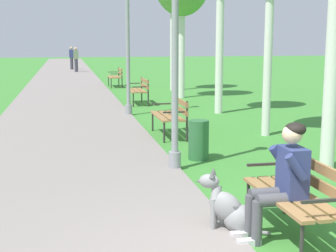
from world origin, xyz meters
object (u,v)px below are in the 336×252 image
at_px(lamp_post_near, 175,37).
at_px(pedestrian_distant, 76,60).
at_px(park_bench_near, 299,190).
at_px(lamp_post_mid, 128,27).
at_px(litter_bin, 199,140).
at_px(park_bench_mid, 171,113).
at_px(park_bench_far, 139,89).
at_px(person_seated_on_near_bench, 283,177).
at_px(dog_grey, 230,209).
at_px(park_bench_furthest, 116,75).
at_px(pedestrian_further_distant, 72,58).

xyz_separation_m(lamp_post_near, pedestrian_distant, (-0.99, 25.53, -1.29)).
distance_m(park_bench_near, pedestrian_distant, 28.57).
height_order(lamp_post_mid, litter_bin, lamp_post_mid).
bearing_deg(park_bench_mid, park_bench_far, 88.70).
bearing_deg(person_seated_on_near_bench, lamp_post_mid, 92.98).
relative_size(park_bench_far, lamp_post_mid, 0.32).
height_order(park_bench_mid, lamp_post_near, lamp_post_near).
bearing_deg(litter_bin, dog_grey, -99.30).
distance_m(park_bench_mid, pedestrian_distant, 22.77).
height_order(park_bench_far, lamp_post_mid, lamp_post_mid).
height_order(lamp_post_near, litter_bin, lamp_post_near).
bearing_deg(park_bench_furthest, pedestrian_distant, 98.20).
bearing_deg(litter_bin, park_bench_mid, 90.39).
distance_m(park_bench_mid, park_bench_far, 5.67).
distance_m(park_bench_far, person_seated_on_near_bench, 11.51).
relative_size(park_bench_far, dog_grey, 1.94).
height_order(dog_grey, lamp_post_near, lamp_post_near).
height_order(park_bench_near, park_bench_far, same).
height_order(park_bench_far, pedestrian_distant, pedestrian_distant).
height_order(park_bench_furthest, lamp_post_mid, lamp_post_mid).
relative_size(park_bench_mid, litter_bin, 2.14).
relative_size(dog_grey, pedestrian_distant, 0.47).
bearing_deg(park_bench_mid, lamp_post_mid, 99.47).
xyz_separation_m(park_bench_furthest, person_seated_on_near_bench, (-0.07, -17.82, 0.17)).
relative_size(lamp_post_near, litter_bin, 5.88).
bearing_deg(park_bench_mid, pedestrian_distant, 93.88).
xyz_separation_m(park_bench_furthest, lamp_post_mid, (-0.54, -8.75, 1.93)).
bearing_deg(pedestrian_distant, lamp_post_near, -87.77).
bearing_deg(pedestrian_distant, pedestrian_further_distant, 94.88).
xyz_separation_m(park_bench_near, lamp_post_near, (-0.69, 2.98, 1.62)).
xyz_separation_m(park_bench_mid, lamp_post_mid, (-0.54, 3.23, 1.93)).
height_order(park_bench_mid, dog_grey, park_bench_mid).
xyz_separation_m(park_bench_mid, lamp_post_near, (-0.55, -2.82, 1.62)).
bearing_deg(lamp_post_near, pedestrian_further_distant, 92.50).
height_order(lamp_post_mid, pedestrian_distant, lamp_post_mid).
xyz_separation_m(person_seated_on_near_bench, litter_bin, (0.08, 3.62, -0.33)).
relative_size(park_bench_furthest, pedestrian_distant, 0.91).
height_order(park_bench_near, pedestrian_further_distant, pedestrian_further_distant).
bearing_deg(park_bench_far, person_seated_on_near_bench, -90.97).
xyz_separation_m(park_bench_far, litter_bin, (-0.11, -7.89, -0.16)).
xyz_separation_m(dog_grey, pedestrian_further_distant, (-1.26, 31.14, 0.58)).
relative_size(dog_grey, lamp_post_mid, 0.16).
bearing_deg(lamp_post_near, pedestrian_distant, 92.23).
relative_size(person_seated_on_near_bench, pedestrian_distant, 0.76).
bearing_deg(park_bench_far, park_bench_near, -89.94).
relative_size(lamp_post_near, pedestrian_distant, 2.49).
distance_m(park_bench_furthest, person_seated_on_near_bench, 17.82).
bearing_deg(park_bench_mid, pedestrian_further_distant, 94.00).
xyz_separation_m(park_bench_far, person_seated_on_near_bench, (-0.19, -11.51, 0.17)).
bearing_deg(dog_grey, pedestrian_distant, 92.05).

